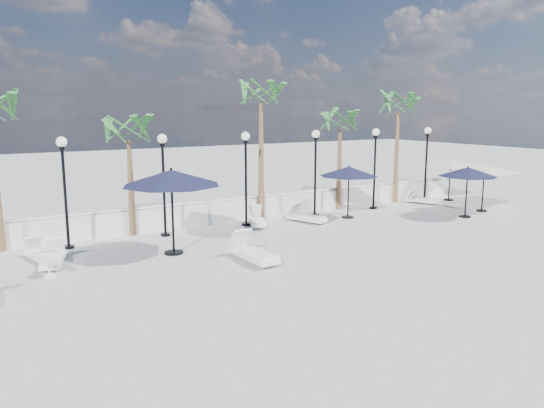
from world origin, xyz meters
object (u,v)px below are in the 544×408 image
lounger_0 (40,254)px  parasol_cream_sq_a (485,166)px  lounger_5 (257,220)px  parasol_cream_sq_b (451,160)px  lounger_2 (53,258)px  parasol_navy_mid (349,172)px  parasol_navy_left (171,178)px  lounger_3 (253,253)px  lounger_4 (306,217)px  parasol_navy_right (468,172)px  lounger_6 (423,199)px

lounger_0 → parasol_cream_sq_a: (18.93, -2.14, 1.94)m
lounger_5 → parasol_cream_sq_b: bearing=23.1°
lounger_2 → parasol_navy_mid: parasol_navy_mid is taller
parasol_navy_left → parasol_navy_mid: bearing=9.8°
lounger_3 → lounger_5: size_ratio=1.14×
lounger_0 → parasol_cream_sq_b: (20.06, 0.74, 1.94)m
parasol_navy_left → parasol_navy_mid: (8.72, 1.51, -0.48)m
lounger_4 → parasol_navy_mid: bearing=-24.4°
lounger_5 → lounger_4: bearing=9.5°
lounger_0 → parasol_navy_mid: parasol_navy_mid is taller
lounger_0 → parasol_cream_sq_b: size_ratio=0.37×
lounger_0 → lounger_2: (0.23, -0.82, 0.02)m
parasol_cream_sq_b → lounger_3: bearing=-162.9°
lounger_0 → lounger_5: lounger_5 is taller
lounger_0 → parasol_cream_sq_b: bearing=-9.6°
lounger_2 → parasol_navy_right: bearing=11.0°
parasol_navy_mid → lounger_0: bearing=-179.9°
lounger_0 → parasol_navy_mid: size_ratio=0.65×
parasol_cream_sq_b → parasol_navy_left: bearing=-172.1°
lounger_4 → parasol_navy_left: parasol_navy_left is taller
lounger_6 → lounger_4: bearing=159.9°
parasol_navy_right → parasol_cream_sq_a: 1.86m
lounger_5 → lounger_6: bearing=23.2°
lounger_2 → parasol_navy_right: parasol_navy_right is taller
parasol_navy_left → parasol_cream_sq_a: size_ratio=0.69×
lounger_6 → parasol_navy_left: 14.62m
lounger_0 → lounger_6: 18.17m
parasol_navy_mid → parasol_cream_sq_b: 7.48m
lounger_6 → parasol_cream_sq_b: parasol_cream_sq_b is taller
lounger_3 → parasol_navy_mid: (6.91, 3.68, 1.78)m
lounger_2 → parasol_cream_sq_a: (18.70, -1.32, 1.93)m
lounger_6 → parasol_navy_mid: parasol_navy_mid is taller
lounger_4 → lounger_6: size_ratio=1.07×
lounger_5 → lounger_6: 9.75m
lounger_3 → parasol_cream_sq_b: bearing=16.5°
lounger_2 → parasol_navy_left: bearing=6.6°
lounger_0 → lounger_4: size_ratio=0.89×
lounger_6 → parasol_cream_sq_a: bearing=-98.9°
lounger_6 → lounger_3: bearing=175.6°
lounger_3 → parasol_navy_mid: 8.03m
lounger_6 → lounger_0: bearing=158.4°
parasol_cream_sq_a → parasol_cream_sq_b: 3.10m
lounger_6 → parasol_navy_right: (-1.01, -3.38, 1.80)m
lounger_4 → lounger_5: size_ratio=1.02×
lounger_3 → lounger_4: lounger_3 is taller
lounger_2 → parasol_navy_mid: 12.55m
lounger_0 → lounger_3: 6.78m
lounger_5 → parasol_navy_mid: bearing=13.2°
lounger_5 → lounger_6: size_ratio=1.05×
lounger_2 → parasol_cream_sq_b: parasol_cream_sq_b is taller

